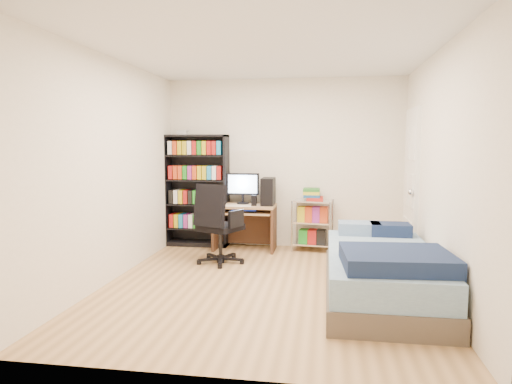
% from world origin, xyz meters
% --- Properties ---
extents(room, '(3.58, 4.08, 2.58)m').
position_xyz_m(room, '(0.00, 0.00, 1.25)').
color(room, tan).
rests_on(room, ground).
extents(media_shelf, '(0.94, 0.31, 1.75)m').
position_xyz_m(media_shelf, '(-1.30, 1.84, 0.86)').
color(media_shelf, black).
rests_on(media_shelf, room).
extents(computer_desk, '(0.89, 0.51, 1.12)m').
position_xyz_m(computer_desk, '(-0.45, 1.70, 0.60)').
color(computer_desk, tan).
rests_on(computer_desk, room).
extents(office_chair, '(0.82, 0.82, 1.04)m').
position_xyz_m(office_chair, '(-0.74, 0.85, 0.33)').
color(office_chair, black).
rests_on(office_chair, room).
extents(wire_cart, '(0.61, 0.47, 0.91)m').
position_xyz_m(wire_cart, '(0.45, 1.77, 0.59)').
color(wire_cart, silver).
rests_on(wire_cart, room).
extents(bed, '(1.08, 2.16, 0.62)m').
position_xyz_m(bed, '(1.19, -0.21, 0.27)').
color(bed, brown).
rests_on(bed, room).
extents(door, '(0.12, 0.80, 2.00)m').
position_xyz_m(door, '(1.72, 1.35, 1.00)').
color(door, white).
rests_on(door, room).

